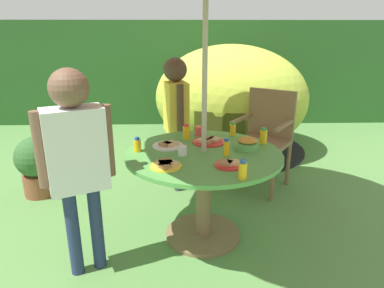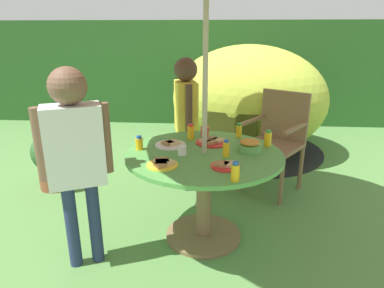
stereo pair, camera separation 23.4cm
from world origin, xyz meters
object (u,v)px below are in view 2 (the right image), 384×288
plate_mid_right (225,165)px  dome_tent (248,100)px  juice_bottle_mid_left (268,139)px  garden_table (204,177)px  wooden_chair (277,135)px  juice_bottle_far_left (226,149)px  plate_far_right (212,142)px  plate_center_back (162,164)px  child_in_white_shirt (74,146)px  cup_far (205,131)px  snack_bowl (250,145)px  juice_bottle_back_edge (191,132)px  potted_plant (53,158)px  juice_bottle_near_right (139,143)px  child_in_yellow_shirt (186,108)px  juice_bottle_near_left (235,172)px  plate_front_edge (171,144)px  cup_near (182,150)px

plate_mid_right → dome_tent: bearing=82.1°
juice_bottle_mid_left → garden_table: bearing=-158.4°
wooden_chair → juice_bottle_far_left: size_ratio=8.10×
juice_bottle_far_left → juice_bottle_mid_left: (0.32, 0.25, 0.00)m
plate_far_right → plate_center_back: 0.58m
child_in_white_shirt → cup_far: bearing=21.0°
wooden_chair → snack_bowl: bearing=-76.2°
dome_tent → juice_bottle_back_edge: dome_tent is taller
snack_bowl → cup_far: 0.50m
snack_bowl → juice_bottle_back_edge: 0.51m
juice_bottle_mid_left → cup_far: bearing=153.2°
wooden_chair → child_in_white_shirt: size_ratio=0.73×
potted_plant → cup_far: size_ratio=8.07×
garden_table → wooden_chair: (0.67, 0.94, 0.05)m
cup_far → juice_bottle_near_right: bearing=-139.0°
garden_table → child_in_white_shirt: child_in_white_shirt is taller
child_in_yellow_shirt → juice_bottle_far_left: (0.37, -0.94, -0.08)m
snack_bowl → plate_mid_right: bearing=-118.1°
plate_mid_right → juice_bottle_near_right: bearing=154.7°
juice_bottle_near_right → child_in_white_shirt: bearing=-127.8°
child_in_white_shirt → juice_bottle_near_left: child_in_white_shirt is taller
plate_front_edge → juice_bottle_back_edge: juice_bottle_back_edge is taller
plate_mid_right → juice_bottle_near_left: juice_bottle_near_left is taller
potted_plant → plate_far_right: bearing=-18.7°
plate_center_back → garden_table: bearing=46.3°
wooden_chair → dome_tent: size_ratio=0.39×
plate_front_edge → juice_bottle_near_left: 0.75m
child_in_white_shirt → wooden_chair: bearing=16.8°
child_in_yellow_shirt → plate_center_back: (-0.04, -1.15, -0.12)m
child_in_yellow_shirt → child_in_white_shirt: 1.37m
plate_far_right → juice_bottle_back_edge: bearing=151.3°
juice_bottle_far_left → snack_bowl: bearing=37.7°
dome_tent → child_in_white_shirt: (-1.26, -2.47, 0.17)m
potted_plant → plate_mid_right: size_ratio=3.13×
juice_bottle_mid_left → potted_plant: bearing=164.1°
juice_bottle_mid_left → dome_tent: bearing=89.8°
cup_near → juice_bottle_back_edge: bearing=85.2°
juice_bottle_mid_left → child_in_white_shirt: bearing=-156.2°
dome_tent → juice_bottle_mid_left: (-0.01, -1.92, 0.07)m
child_in_yellow_shirt → juice_bottle_near_left: 1.41m
garden_table → juice_bottle_near_right: (-0.48, 0.03, 0.24)m
potted_plant → plate_front_edge: plate_front_edge is taller
juice_bottle_near_left → cup_near: (-0.35, 0.41, -0.02)m
juice_bottle_far_left → juice_bottle_mid_left: bearing=38.2°
juice_bottle_near_left → cup_far: juice_bottle_near_left is taller
plate_mid_right → juice_bottle_far_left: 0.21m
child_in_white_shirt → plate_front_edge: bearing=18.6°
plate_front_edge → plate_far_right: bearing=15.5°
wooden_chair → cup_far: bearing=-108.0°
plate_mid_right → juice_bottle_back_edge: 0.64m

